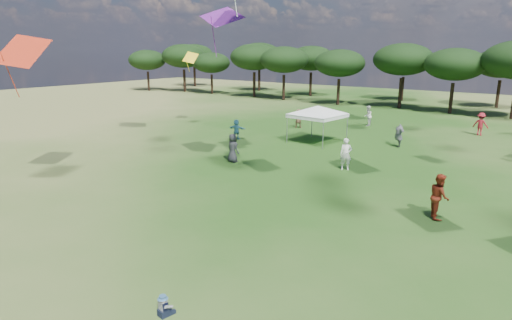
% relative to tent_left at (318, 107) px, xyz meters
% --- Properties ---
extents(tent_left, '(6.68, 6.68, 3.01)m').
position_rel_tent_left_xyz_m(tent_left, '(0.00, 0.00, 0.00)').
color(tent_left, gray).
rests_on(tent_left, ground).
extents(toddler, '(0.42, 0.45, 0.59)m').
position_rel_tent_left_xyz_m(toddler, '(6.93, -21.24, -2.33)').
color(toddler, black).
rests_on(toddler, ground).
extents(festival_crowd, '(30.25, 23.34, 1.91)m').
position_rel_tent_left_xyz_m(festival_crowd, '(7.47, 3.13, -1.71)').
color(festival_crowd, '#25586F').
rests_on(festival_crowd, ground).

